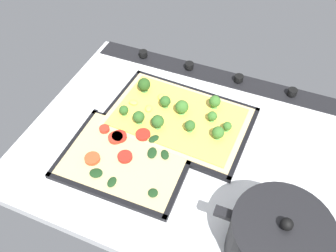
{
  "coord_description": "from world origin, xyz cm",
  "views": [
    {
      "loc": [
        -18.91,
        54.92,
        72.49
      ],
      "look_at": [
        4.2,
        -1.39,
        3.11
      ],
      "focal_mm": 36.94,
      "sensor_mm": 36.0,
      "label": 1
    }
  ],
  "objects_px": {
    "cooking_pot": "(277,241)",
    "veggie_pizza_back": "(125,156)",
    "broccoli_pizza": "(177,116)",
    "baking_tray_back": "(126,159)",
    "baking_tray_front": "(178,120)"
  },
  "relations": [
    {
      "from": "baking_tray_back",
      "to": "cooking_pot",
      "type": "distance_m",
      "value": 0.41
    },
    {
      "from": "broccoli_pizza",
      "to": "baking_tray_back",
      "type": "distance_m",
      "value": 0.19
    },
    {
      "from": "baking_tray_back",
      "to": "cooking_pot",
      "type": "height_order",
      "value": "cooking_pot"
    },
    {
      "from": "baking_tray_back",
      "to": "baking_tray_front",
      "type": "bearing_deg",
      "value": -112.41
    },
    {
      "from": "baking_tray_back",
      "to": "veggie_pizza_back",
      "type": "bearing_deg",
      "value": -47.28
    },
    {
      "from": "baking_tray_front",
      "to": "veggie_pizza_back",
      "type": "height_order",
      "value": "veggie_pizza_back"
    },
    {
      "from": "cooking_pot",
      "to": "veggie_pizza_back",
      "type": "bearing_deg",
      "value": -14.75
    },
    {
      "from": "broccoli_pizza",
      "to": "baking_tray_back",
      "type": "height_order",
      "value": "broccoli_pizza"
    },
    {
      "from": "baking_tray_front",
      "to": "broccoli_pizza",
      "type": "xyz_separation_m",
      "value": [
        0.0,
        -0.0,
        0.02
      ]
    },
    {
      "from": "baking_tray_front",
      "to": "broccoli_pizza",
      "type": "distance_m",
      "value": 0.02
    },
    {
      "from": "baking_tray_front",
      "to": "baking_tray_back",
      "type": "height_order",
      "value": "same"
    },
    {
      "from": "broccoli_pizza",
      "to": "veggie_pizza_back",
      "type": "bearing_deg",
      "value": 67.15
    },
    {
      "from": "baking_tray_front",
      "to": "cooking_pot",
      "type": "relative_size",
      "value": 1.56
    },
    {
      "from": "baking_tray_front",
      "to": "cooking_pot",
      "type": "height_order",
      "value": "cooking_pot"
    },
    {
      "from": "baking_tray_back",
      "to": "cooking_pot",
      "type": "xyz_separation_m",
      "value": [
        -0.39,
        0.1,
        0.06
      ]
    }
  ]
}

